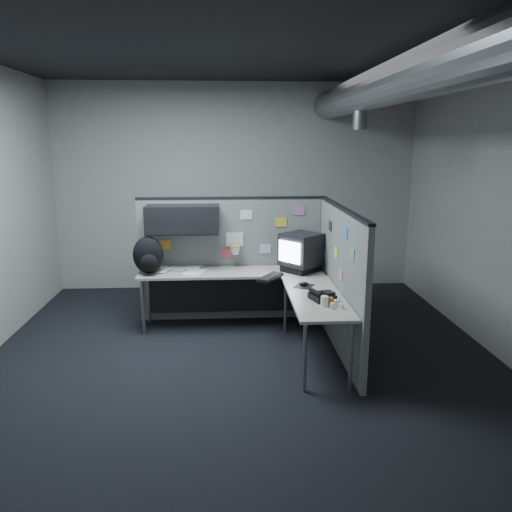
{
  "coord_description": "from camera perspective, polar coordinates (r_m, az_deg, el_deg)",
  "views": [
    {
      "loc": [
        -0.16,
        -5.07,
        2.33
      ],
      "look_at": [
        0.17,
        0.35,
        1.07
      ],
      "focal_mm": 35.0,
      "sensor_mm": 36.0,
      "label": 1
    }
  ],
  "objects": [
    {
      "name": "mouse",
      "position": [
        5.64,
        5.5,
        -3.29
      ],
      "size": [
        0.27,
        0.28,
        0.05
      ],
      "rotation": [
        0.0,
        0.0,
        0.3
      ],
      "color": "black",
      "rests_on": "desk"
    },
    {
      "name": "papers",
      "position": [
        6.43,
        -9.06,
        -1.43
      ],
      "size": [
        0.81,
        0.61,
        0.02
      ],
      "rotation": [
        0.0,
        0.0,
        -0.32
      ],
      "color": "white",
      "rests_on": "desk"
    },
    {
      "name": "phone",
      "position": [
        5.18,
        7.53,
        -4.56
      ],
      "size": [
        0.28,
        0.29,
        0.11
      ],
      "rotation": [
        0.0,
        0.0,
        0.16
      ],
      "color": "black",
      "rests_on": "desk"
    },
    {
      "name": "cup",
      "position": [
        4.98,
        7.83,
        -5.15
      ],
      "size": [
        0.1,
        0.1,
        0.1
      ],
      "primitive_type": "cylinder",
      "rotation": [
        0.0,
        0.0,
        -0.34
      ],
      "color": "silver",
      "rests_on": "desk"
    },
    {
      "name": "partition_back",
      "position": [
        6.45,
        -4.25,
        1.09
      ],
      "size": [
        2.44,
        0.42,
        1.63
      ],
      "color": "slate",
      "rests_on": "ground"
    },
    {
      "name": "partition_right",
      "position": [
        5.64,
        9.56,
        -2.66
      ],
      "size": [
        0.07,
        2.23,
        1.63
      ],
      "color": "slate",
      "rests_on": "ground"
    },
    {
      "name": "monitor",
      "position": [
        6.23,
        5.17,
        0.47
      ],
      "size": [
        0.59,
        0.59,
        0.48
      ],
      "rotation": [
        0.0,
        0.0,
        -0.06
      ],
      "color": "black",
      "rests_on": "desk"
    },
    {
      "name": "bottles",
      "position": [
        4.98,
        8.97,
        -5.41
      ],
      "size": [
        0.14,
        0.16,
        0.08
      ],
      "rotation": [
        0.0,
        0.0,
        0.21
      ],
      "color": "silver",
      "rests_on": "desk"
    },
    {
      "name": "backpack",
      "position": [
        6.24,
        -12.2,
        0.04
      ],
      "size": [
        0.41,
        0.39,
        0.46
      ],
      "rotation": [
        0.0,
        0.0,
        -0.15
      ],
      "color": "black",
      "rests_on": "desk"
    },
    {
      "name": "room",
      "position": [
        5.13,
        4.61,
        10.41
      ],
      "size": [
        5.62,
        5.62,
        3.22
      ],
      "color": "black",
      "rests_on": "ground"
    },
    {
      "name": "desk",
      "position": [
        6.03,
        -0.44,
        -3.47
      ],
      "size": [
        2.31,
        2.11,
        0.73
      ],
      "color": "#A1A092",
      "rests_on": "ground"
    },
    {
      "name": "keyboard",
      "position": [
        5.91,
        1.61,
        -2.44
      ],
      "size": [
        0.36,
        0.46,
        0.04
      ],
      "rotation": [
        0.0,
        0.0,
        0.24
      ],
      "color": "black",
      "rests_on": "desk"
    }
  ]
}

